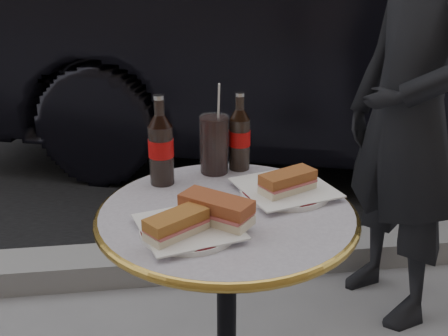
{
  "coord_description": "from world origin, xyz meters",
  "views": [
    {
      "loc": [
        -0.17,
        -1.18,
        1.32
      ],
      "look_at": [
        0.0,
        0.05,
        0.82
      ],
      "focal_mm": 45.0,
      "sensor_mm": 36.0,
      "label": 1
    }
  ],
  "objects": [
    {
      "name": "asphalt_road",
      "position": [
        0.0,
        5.0,
        0.0
      ],
      "size": [
        40.0,
        8.0,
        0.0
      ],
      "primitive_type": "cube",
      "color": "black",
      "rests_on": "ground"
    },
    {
      "name": "curb",
      "position": [
        0.0,
        0.9,
        0.05
      ],
      "size": [
        40.0,
        0.2,
        0.12
      ],
      "primitive_type": "cube",
      "color": "gray",
      "rests_on": "ground"
    },
    {
      "name": "bistro_table",
      "position": [
        0.0,
        0.0,
        0.37
      ],
      "size": [
        0.62,
        0.62,
        0.73
      ],
      "primitive_type": null,
      "color": "#BAB2C4",
      "rests_on": "ground"
    },
    {
      "name": "plate_left",
      "position": [
        -0.1,
        -0.1,
        0.74
      ],
      "size": [
        0.23,
        0.23,
        0.01
      ],
      "primitive_type": "cylinder",
      "rotation": [
        0.0,
        0.0,
        0.09
      ],
      "color": "white",
      "rests_on": "bistro_table"
    },
    {
      "name": "plate_right",
      "position": [
        0.16,
        0.08,
        0.74
      ],
      "size": [
        0.25,
        0.25,
        0.01
      ],
      "primitive_type": "cylinder",
      "rotation": [
        0.0,
        0.0,
        0.11
      ],
      "color": "white",
      "rests_on": "bistro_table"
    },
    {
      "name": "sandwich_left_a",
      "position": [
        -0.12,
        -0.13,
        0.77
      ],
      "size": [
        0.15,
        0.13,
        0.05
      ],
      "primitive_type": "cube",
      "rotation": [
        0.0,
        0.0,
        0.62
      ],
      "color": "#A36229",
      "rests_on": "plate_left"
    },
    {
      "name": "sandwich_left_b",
      "position": [
        -0.03,
        -0.08,
        0.77
      ],
      "size": [
        0.17,
        0.16,
        0.06
      ],
      "primitive_type": "cube",
      "rotation": [
        0.0,
        0.0,
        -0.69
      ],
      "color": "#984726",
      "rests_on": "plate_left"
    },
    {
      "name": "sandwich_right",
      "position": [
        0.16,
        0.05,
        0.77
      ],
      "size": [
        0.16,
        0.12,
        0.05
      ],
      "primitive_type": "cube",
      "rotation": [
        0.0,
        0.0,
        0.46
      ],
      "color": "#965126",
      "rests_on": "plate_right"
    },
    {
      "name": "cola_bottle_left",
      "position": [
        -0.15,
        0.18,
        0.85
      ],
      "size": [
        0.09,
        0.09,
        0.24
      ],
      "primitive_type": null,
      "rotation": [
        0.0,
        0.0,
        -0.39
      ],
      "color": "black",
      "rests_on": "bistro_table"
    },
    {
      "name": "cola_bottle_right",
      "position": [
        0.07,
        0.26,
        0.84
      ],
      "size": [
        0.07,
        0.07,
        0.22
      ],
      "primitive_type": null,
      "rotation": [
        0.0,
        0.0,
        0.26
      ],
      "color": "black",
      "rests_on": "bistro_table"
    },
    {
      "name": "cola_glass",
      "position": [
        -0.0,
        0.24,
        0.81
      ],
      "size": [
        0.1,
        0.1,
        0.16
      ],
      "primitive_type": "cylinder",
      "rotation": [
        0.0,
        0.0,
        -0.38
      ],
      "color": "black",
      "rests_on": "bistro_table"
    },
    {
      "name": "parked_car",
      "position": [
        1.08,
        2.17,
        0.76
      ],
      "size": [
        2.97,
        4.91,
        1.53
      ],
      "primitive_type": "imported",
      "rotation": [
        0.0,
        0.0,
        1.25
      ],
      "color": "black",
      "rests_on": "ground"
    },
    {
      "name": "pedestrian",
      "position": [
        0.72,
        0.57,
        0.76
      ],
      "size": [
        0.5,
        0.63,
        1.51
      ],
      "primitive_type": "imported",
      "rotation": [
        0.0,
        0.0,
        -1.29
      ],
      "color": "black",
      "rests_on": "ground"
    }
  ]
}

